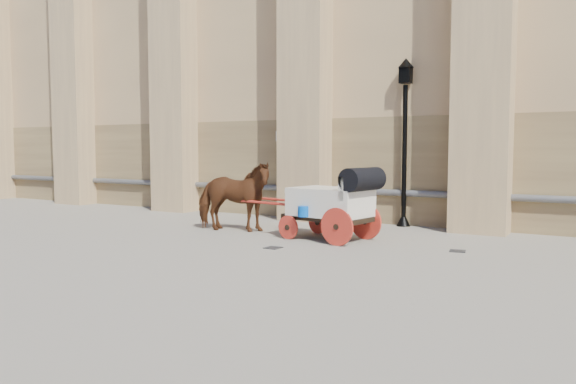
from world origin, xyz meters
The scene contains 6 objects.
ground centered at (0.00, 0.00, 0.00)m, with size 90.00×90.00×0.00m, color gray.
horse centered at (-1.52, 0.69, 0.89)m, with size 0.96×2.11×1.79m, color #582E16.
carriage centered at (1.33, 0.70, 0.92)m, with size 4.01×1.72×1.70m.
street_lamp centered at (1.96, 3.80, 2.42)m, with size 0.42×0.42×4.53m.
drain_grate_near centered at (0.64, -0.88, 0.01)m, with size 0.32×0.32×0.01m, color black.
drain_grate_far centered at (4.14, 0.71, 0.01)m, with size 0.32×0.32×0.01m, color black.
Camera 1 is at (6.82, -10.98, 2.13)m, focal length 35.00 mm.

